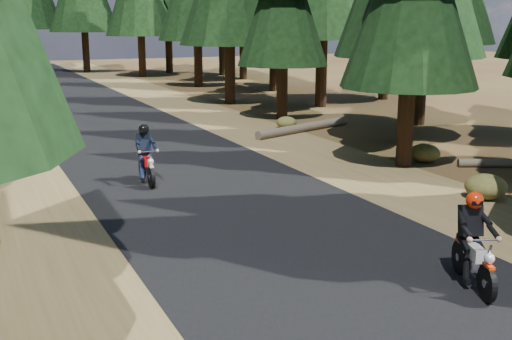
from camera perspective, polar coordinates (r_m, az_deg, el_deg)
The scene contains 8 objects.
ground at distance 12.19m, azimuth 2.96°, elevation -6.51°, with size 120.00×120.00×0.00m, color #432B17.
road at distance 16.59m, azimuth -5.05°, elevation -1.18°, with size 6.00×100.00×0.01m, color black.
shoulder_l at distance 15.72m, azimuth -21.05°, elevation -2.84°, with size 3.20×100.00×0.01m, color brown.
shoulder_r at distance 18.59m, azimuth 8.42°, elevation 0.29°, with size 3.20×100.00×0.01m, color brown.
log_near at distance 24.28m, azimuth 4.32°, elevation 3.79°, with size 0.32×0.32×4.97m, color #4C4233.
understory_shrubs at distance 16.07m, azimuth -2.26°, elevation -0.69°, with size 15.10×25.92×0.59m.
rider_lead at distance 10.64m, azimuth 18.81°, elevation -7.31°, with size 1.09×1.76×1.51m.
rider_follow at distance 16.63m, azimuth -9.73°, elevation 0.51°, with size 0.60×1.72×1.51m.
Camera 1 is at (-5.35, -10.16, 4.10)m, focal length 45.00 mm.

